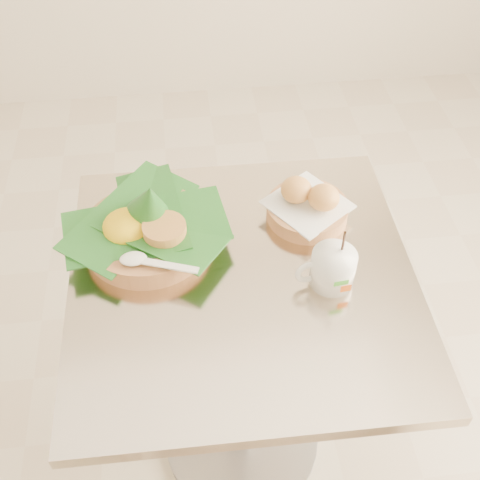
{
  "coord_description": "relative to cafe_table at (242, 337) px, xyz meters",
  "views": [
    {
      "loc": [
        0.08,
        -0.83,
        1.69
      ],
      "look_at": [
        0.18,
        -0.02,
        0.82
      ],
      "focal_mm": 45.0,
      "sensor_mm": 36.0,
      "label": 1
    }
  ],
  "objects": [
    {
      "name": "rice_basket",
      "position": [
        -0.19,
        0.12,
        0.27
      ],
      "size": [
        0.34,
        0.34,
        0.17
      ],
      "rotation": [
        0.0,
        0.0,
        -0.03
      ],
      "color": "tan",
      "rests_on": "cafe_table"
    },
    {
      "name": "bread_basket",
      "position": [
        0.16,
        0.16,
        0.25
      ],
      "size": [
        0.21,
        0.21,
        0.09
      ],
      "rotation": [
        0.0,
        0.0,
        -0.16
      ],
      "color": "tan",
      "rests_on": "cafe_table"
    },
    {
      "name": "floor",
      "position": [
        -0.18,
        0.05,
        -0.53
      ],
      "size": [
        3.6,
        3.6,
        0.0
      ],
      "primitive_type": "plane",
      "color": "beige",
      "rests_on": "ground"
    },
    {
      "name": "cafe_table",
      "position": [
        0.0,
        0.0,
        0.0
      ],
      "size": [
        0.71,
        0.71,
        0.75
      ],
      "rotation": [
        0.0,
        0.0,
        -0.01
      ],
      "color": "gray",
      "rests_on": "floor"
    },
    {
      "name": "coffee_mug",
      "position": [
        0.17,
        -0.03,
        0.26
      ],
      "size": [
        0.12,
        0.09,
        0.15
      ],
      "rotation": [
        0.0,
        0.0,
        0.12
      ],
      "color": "white",
      "rests_on": "cafe_table"
    }
  ]
}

